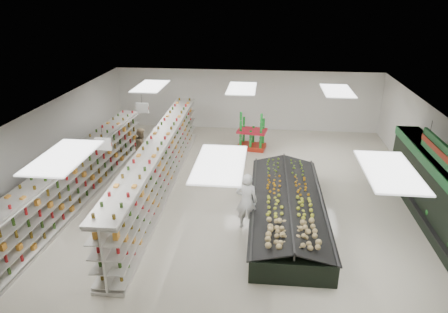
# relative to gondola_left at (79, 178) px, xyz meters

# --- Properties ---
(floor) EXTENTS (16.00, 16.00, 0.00)m
(floor) POSITION_rel_gondola_left_xyz_m (5.49, 0.64, -0.84)
(floor) COLOR beige
(floor) RESTS_ON ground
(ceiling) EXTENTS (14.00, 16.00, 0.02)m
(ceiling) POSITION_rel_gondola_left_xyz_m (5.49, 0.64, 2.36)
(ceiling) COLOR white
(ceiling) RESTS_ON wall_back
(wall_back) EXTENTS (14.00, 0.02, 3.20)m
(wall_back) POSITION_rel_gondola_left_xyz_m (5.49, 8.64, 0.76)
(wall_back) COLOR white
(wall_back) RESTS_ON floor
(wall_left) EXTENTS (0.02, 16.00, 3.20)m
(wall_left) POSITION_rel_gondola_left_xyz_m (-1.51, 0.64, 0.76)
(wall_left) COLOR white
(wall_left) RESTS_ON floor
(wall_right) EXTENTS (0.02, 16.00, 3.20)m
(wall_right) POSITION_rel_gondola_left_xyz_m (12.49, 0.64, 0.76)
(wall_right) COLOR white
(wall_right) RESTS_ON floor
(produce_wall_case) EXTENTS (0.93, 8.00, 2.20)m
(produce_wall_case) POSITION_rel_gondola_left_xyz_m (12.02, -0.86, 0.40)
(produce_wall_case) COLOR black
(produce_wall_case) RESTS_ON floor
(aisle_sign_near) EXTENTS (0.52, 0.06, 0.75)m
(aisle_sign_near) POSITION_rel_gondola_left_xyz_m (1.69, -1.36, 1.91)
(aisle_sign_near) COLOR white
(aisle_sign_near) RESTS_ON ceiling
(aisle_sign_far) EXTENTS (0.52, 0.06, 0.75)m
(aisle_sign_far) POSITION_rel_gondola_left_xyz_m (1.69, 2.64, 1.91)
(aisle_sign_far) COLOR white
(aisle_sign_far) RESTS_ON ceiling
(hortifruti_banner) EXTENTS (0.12, 3.20, 0.95)m
(hortifruti_banner) POSITION_rel_gondola_left_xyz_m (11.73, -0.86, 1.81)
(hortifruti_banner) COLOR #1B6830
(hortifruti_banner) RESTS_ON ceiling
(gondola_left) EXTENTS (1.28, 10.56, 1.83)m
(gondola_left) POSITION_rel_gondola_left_xyz_m (0.00, 0.00, 0.00)
(gondola_left) COLOR beige
(gondola_left) RESTS_ON floor
(gondola_center) EXTENTS (1.14, 11.75, 2.03)m
(gondola_center) POSITION_rel_gondola_left_xyz_m (2.68, 1.13, 0.09)
(gondola_center) COLOR beige
(gondola_center) RESTS_ON floor
(produce_island) EXTENTS (2.48, 6.69, 0.99)m
(produce_island) POSITION_rel_gondola_left_xyz_m (7.38, -0.52, -0.39)
(produce_island) COLOR black
(produce_island) RESTS_ON floor
(soda_endcap) EXTENTS (1.46, 1.11, 1.71)m
(soda_endcap) POSITION_rel_gondola_left_xyz_m (5.94, 5.66, -0.01)
(soda_endcap) COLOR red
(soda_endcap) RESTS_ON floor
(shopper_main) EXTENTS (0.73, 0.52, 1.89)m
(shopper_main) POSITION_rel_gondola_left_xyz_m (6.06, -1.20, 0.11)
(shopper_main) COLOR white
(shopper_main) RESTS_ON floor
(shopper_background) EXTENTS (0.63, 0.87, 1.63)m
(shopper_background) POSITION_rel_gondola_left_xyz_m (1.29, 3.41, -0.02)
(shopper_background) COLOR #918159
(shopper_background) RESTS_ON floor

